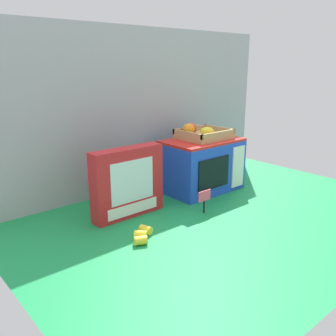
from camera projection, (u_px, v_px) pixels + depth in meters
ground_plane at (180, 199)px, 1.71m from camera, size 1.70×1.70×0.00m
display_back_panel at (143, 110)px, 1.81m from camera, size 1.61×0.03×0.78m
toy_microwave at (202, 165)px, 1.80m from camera, size 0.38×0.25×0.26m
food_groups_crate at (202, 134)px, 1.78m from camera, size 0.23×0.20×0.08m
cookie_set_box at (127, 183)px, 1.49m from camera, size 0.32×0.07×0.29m
price_sign at (204, 198)px, 1.53m from camera, size 0.07×0.01×0.10m
loose_toy_banana at (142, 235)px, 1.31m from camera, size 0.11×0.11×0.03m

